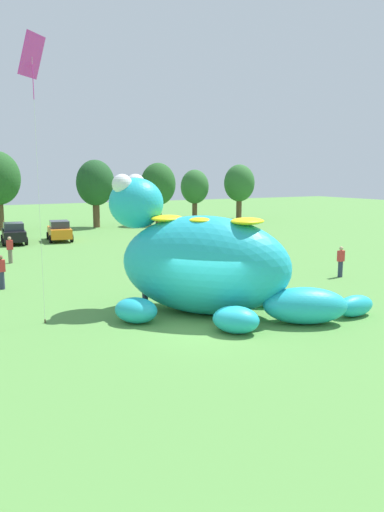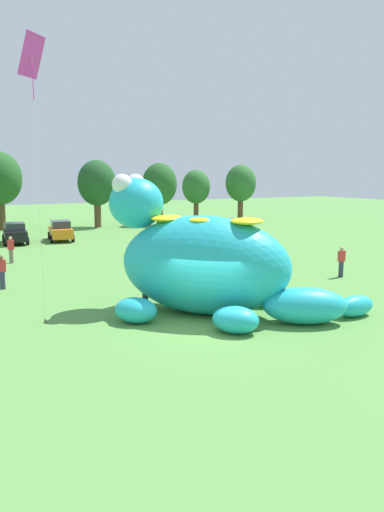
# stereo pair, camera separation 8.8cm
# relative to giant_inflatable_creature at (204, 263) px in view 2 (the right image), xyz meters

# --- Properties ---
(ground_plane) EXTENTS (160.00, 160.00, 0.00)m
(ground_plane) POSITION_rel_giant_inflatable_creature_xyz_m (-1.12, -1.84, -2.07)
(ground_plane) COLOR #568E42
(giant_inflatable_creature) EXTENTS (9.98, 8.62, 5.66)m
(giant_inflatable_creature) POSITION_rel_giant_inflatable_creature_xyz_m (0.00, 0.00, 0.00)
(giant_inflatable_creature) COLOR #23B2C6
(giant_inflatable_creature) RESTS_ON ground
(car_black) EXTENTS (2.27, 4.26, 1.72)m
(car_black) POSITION_rel_giant_inflatable_creature_xyz_m (-3.28, 25.26, -1.21)
(car_black) COLOR black
(car_black) RESTS_ON ground
(car_orange) EXTENTS (2.39, 4.31, 1.72)m
(car_orange) POSITION_rel_giant_inflatable_creature_xyz_m (0.43, 25.20, -1.21)
(car_orange) COLOR orange
(car_orange) RESTS_ON ground
(tree_centre_right) EXTENTS (3.99, 3.99, 7.09)m
(tree_centre_right) POSITION_rel_giant_inflatable_creature_xyz_m (6.61, 34.13, 2.57)
(tree_centre_right) COLOR brown
(tree_centre_right) RESTS_ON ground
(tree_mid_right) EXTENTS (3.84, 3.84, 6.82)m
(tree_mid_right) POSITION_rel_giant_inflatable_creature_xyz_m (13.44, 33.16, 2.39)
(tree_mid_right) COLOR brown
(tree_mid_right) RESTS_ON ground
(tree_right) EXTENTS (3.46, 3.46, 6.13)m
(tree_right) POSITION_rel_giant_inflatable_creature_xyz_m (20.06, 36.77, 1.94)
(tree_right) COLOR brown
(tree_right) RESTS_ON ground
(tree_far_right) EXTENTS (3.81, 3.81, 6.77)m
(tree_far_right) POSITION_rel_giant_inflatable_creature_xyz_m (25.49, 35.06, 2.36)
(tree_far_right) COLOR brown
(tree_far_right) RESTS_ON ground
(spectator_near_inflatable) EXTENTS (0.38, 0.26, 1.71)m
(spectator_near_inflatable) POSITION_rel_giant_inflatable_creature_xyz_m (-1.58, 2.44, -1.22)
(spectator_near_inflatable) COLOR #2D334C
(spectator_near_inflatable) RESTS_ON ground
(spectator_mid_field) EXTENTS (0.38, 0.26, 1.71)m
(spectator_mid_field) POSITION_rel_giant_inflatable_creature_xyz_m (-5.06, 15.91, -1.22)
(spectator_mid_field) COLOR #726656
(spectator_mid_field) RESTS_ON ground
(spectator_by_cars) EXTENTS (0.38, 0.26, 1.71)m
(spectator_by_cars) POSITION_rel_giant_inflatable_creature_xyz_m (-6.65, 8.49, -1.22)
(spectator_by_cars) COLOR #2D334C
(spectator_by_cars) RESTS_ON ground
(spectator_far_side) EXTENTS (0.38, 0.26, 1.71)m
(spectator_far_side) POSITION_rel_giant_inflatable_creature_xyz_m (10.23, 2.59, -1.22)
(spectator_far_side) COLOR #2D334C
(spectator_far_side) RESTS_ON ground
(tethered_flying_kite) EXTENTS (1.13, 1.13, 10.50)m
(tethered_flying_kite) POSITION_rel_giant_inflatable_creature_xyz_m (-6.08, 1.72, 7.53)
(tethered_flying_kite) COLOR brown
(tethered_flying_kite) RESTS_ON ground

